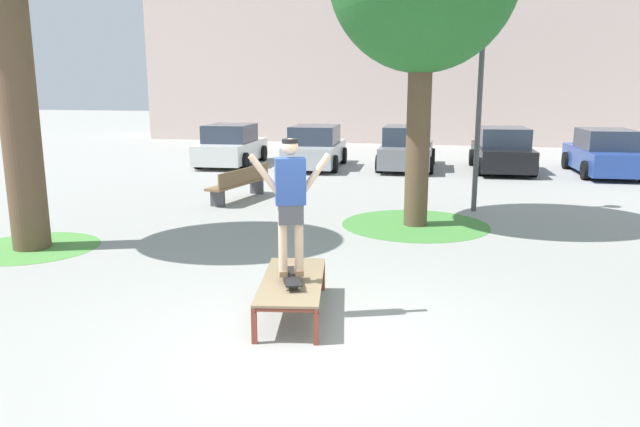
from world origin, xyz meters
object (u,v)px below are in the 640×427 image
at_px(skate_box, 292,283).
at_px(car_white, 231,146).
at_px(skater, 290,198).
at_px(light_post, 483,41).
at_px(car_black, 502,151).
at_px(park_bench, 240,183).
at_px(car_blue, 604,154).
at_px(car_grey, 407,149).
at_px(car_silver, 315,148).
at_px(skateboard, 291,277).

xyz_separation_m(skate_box, car_white, (-6.35, 13.81, 0.28)).
relative_size(skate_box, skater, 1.19).
bearing_deg(light_post, car_black, 82.12).
bearing_deg(car_black, park_bench, -133.37).
height_order(car_blue, light_post, light_post).
bearing_deg(car_grey, skate_box, -90.39).
bearing_deg(skate_box, car_white, 114.69).
relative_size(car_silver, car_grey, 1.02).
bearing_deg(skater, car_black, 77.19).
height_order(car_black, park_bench, car_black).
relative_size(skateboard, car_blue, 0.19).
height_order(car_grey, light_post, light_post).
distance_m(skate_box, car_silver, 14.13).
bearing_deg(car_black, car_grey, -178.31).
relative_size(skateboard, car_silver, 0.19).
distance_m(car_white, car_silver, 3.22).
bearing_deg(skate_box, car_grey, 89.61).
xyz_separation_m(car_grey, car_black, (3.23, 0.10, 0.00)).
bearing_deg(car_grey, car_white, -175.71).
relative_size(car_silver, car_blue, 1.00).
distance_m(skateboard, car_blue, 15.78).
relative_size(car_white, car_blue, 1.00).
height_order(car_white, light_post, light_post).
xyz_separation_m(skater, car_grey, (0.07, 14.42, -0.84)).
distance_m(car_grey, car_black, 3.23).
bearing_deg(car_black, skater, -102.81).
distance_m(skate_box, car_grey, 14.30).
bearing_deg(light_post, car_blue, 59.03).
bearing_deg(skateboard, car_silver, 102.76).
height_order(skater, car_grey, skater).
height_order(car_blue, park_bench, car_blue).
bearing_deg(car_white, light_post, -37.25).
bearing_deg(car_black, skateboard, -102.81).
distance_m(skater, car_blue, 15.80).
distance_m(skate_box, car_white, 15.20).
distance_m(skateboard, car_white, 15.32).
height_order(skate_box, car_silver, car_silver).
bearing_deg(car_black, skate_box, -103.01).
relative_size(skate_box, park_bench, 0.82).
distance_m(skate_box, car_black, 14.77).
relative_size(car_white, car_grey, 1.02).
relative_size(skateboard, car_white, 0.19).
height_order(car_grey, park_bench, car_grey).
height_order(car_silver, light_post, light_post).
xyz_separation_m(car_black, car_blue, (3.22, -0.15, 0.00)).
relative_size(car_black, park_bench, 1.77).
height_order(car_silver, car_black, same).
xyz_separation_m(car_blue, park_bench, (-10.02, -7.04, -0.24)).
distance_m(skateboard, park_bench, 8.11).
bearing_deg(car_white, car_black, 3.43).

